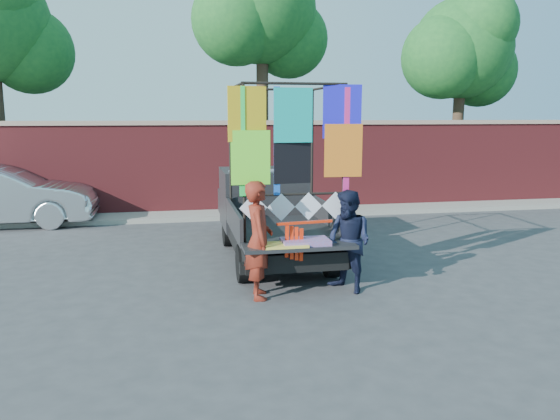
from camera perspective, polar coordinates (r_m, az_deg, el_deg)
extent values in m
plane|color=#38383A|center=(9.10, 0.29, -7.83)|extent=(90.00, 90.00, 0.00)
cube|color=maroon|center=(15.66, -4.73, 4.32)|extent=(30.00, 0.35, 2.50)
cube|color=tan|center=(15.59, -4.80, 9.08)|extent=(30.00, 0.45, 0.12)
cube|color=gray|center=(15.14, -4.37, -0.42)|extent=(30.00, 1.20, 0.12)
sphere|color=#185622|center=(17.62, -24.60, 14.85)|extent=(2.40, 2.40, 2.40)
cylinder|color=#38281C|center=(16.91, -1.84, 9.79)|extent=(0.36, 0.36, 5.46)
sphere|color=#185622|center=(17.19, -1.90, 20.25)|extent=(3.20, 3.20, 3.20)
sphere|color=#185622|center=(17.62, 0.93, 17.43)|extent=(2.40, 2.40, 2.40)
sphere|color=#185622|center=(16.72, -4.59, 19.16)|extent=(2.60, 2.60, 2.60)
cylinder|color=#38281C|center=(19.06, 18.04, 7.96)|extent=(0.36, 0.36, 4.55)
sphere|color=#185622|center=(19.17, 18.47, 15.74)|extent=(3.20, 3.20, 3.20)
sphere|color=#185622|center=(19.90, 20.11, 13.54)|extent=(2.40, 2.40, 2.40)
sphere|color=#185622|center=(18.50, 16.65, 15.05)|extent=(2.60, 2.60, 2.60)
sphere|color=#185622|center=(18.89, 20.35, 17.73)|extent=(2.20, 2.20, 2.20)
cylinder|color=black|center=(11.73, -5.43, -2.18)|extent=(0.21, 0.64, 0.64)
cylinder|color=black|center=(9.19, -3.81, -5.58)|extent=(0.21, 0.64, 0.64)
cylinder|color=black|center=(11.96, 1.83, -1.90)|extent=(0.21, 0.64, 0.64)
cylinder|color=black|center=(9.49, 5.37, -5.10)|extent=(0.21, 0.64, 0.64)
cube|color=black|center=(10.47, -0.57, -2.68)|extent=(1.66, 4.09, 0.29)
cube|color=black|center=(9.71, 0.21, -2.04)|extent=(1.75, 2.24, 0.10)
cube|color=black|center=(9.54, -4.84, -0.98)|extent=(0.06, 2.24, 0.44)
cube|color=black|center=(9.87, 5.10, -0.62)|extent=(0.06, 2.24, 0.44)
cube|color=black|center=(10.74, -0.93, 0.28)|extent=(1.75, 0.06, 0.44)
cube|color=black|center=(11.65, -1.74, 1.28)|extent=(1.75, 1.56, 1.22)
cube|color=#8C9EAD|center=(11.17, -1.39, 2.92)|extent=(1.56, 0.06, 0.54)
cube|color=#8C9EAD|center=(12.33, -2.29, 2.68)|extent=(1.56, 0.10, 0.68)
cube|color=black|center=(12.73, -2.51, 0.91)|extent=(1.70, 0.88, 0.54)
cube|color=black|center=(8.41, 2.02, -3.80)|extent=(1.75, 0.54, 0.06)
cube|color=black|center=(8.71, 1.67, -5.82)|extent=(1.80, 0.15, 0.18)
cylinder|color=black|center=(8.40, -3.79, 4.79)|extent=(0.05, 0.05, 2.43)
cylinder|color=black|center=(10.42, -5.22, 5.77)|extent=(0.05, 0.05, 2.43)
cylinder|color=black|center=(8.74, 6.69, 4.95)|extent=(0.05, 0.05, 2.43)
cylinder|color=black|center=(10.70, 3.37, 5.91)|extent=(0.05, 0.05, 2.43)
cylinder|color=black|center=(8.51, 1.59, 13.08)|extent=(1.66, 0.04, 0.04)
cylinder|color=black|center=(10.52, -0.89, 12.49)|extent=(1.66, 0.04, 0.04)
cylinder|color=black|center=(9.39, -4.69, 12.76)|extent=(0.04, 2.09, 0.04)
cylinder|color=black|center=(9.70, 4.97, 12.67)|extent=(0.04, 2.09, 0.04)
cylinder|color=black|center=(8.59, 1.54, 1.65)|extent=(1.66, 0.04, 0.04)
cube|color=yellow|center=(8.35, -3.37, 10.12)|extent=(0.60, 0.01, 0.83)
cube|color=#0BA49A|center=(8.44, 1.67, 10.13)|extent=(0.60, 0.01, 0.83)
cube|color=#1917D2|center=(8.67, 6.40, 10.07)|extent=(0.60, 0.01, 0.83)
cube|color=#6AF62B|center=(8.34, -3.29, 5.77)|extent=(0.60, 0.01, 0.83)
cube|color=black|center=(8.50, 1.59, 5.86)|extent=(0.60, 0.01, 0.83)
cube|color=orange|center=(8.65, 6.39, 5.87)|extent=(0.60, 0.01, 0.83)
cube|color=#1CE04B|center=(8.33, -3.99, 7.10)|extent=(0.10, 0.01, 1.66)
cube|color=#E1257E|center=(8.69, 7.00, 7.17)|extent=(0.10, 0.01, 1.66)
cube|color=blue|center=(8.41, -0.34, 7.15)|extent=(0.10, 0.01, 1.66)
cube|color=white|center=(8.47, -2.80, 0.20)|extent=(0.44, 0.01, 0.44)
cube|color=white|center=(8.55, 0.13, 0.29)|extent=(0.44, 0.01, 0.44)
cube|color=white|center=(8.64, 3.00, 0.39)|extent=(0.44, 0.01, 0.44)
cube|color=white|center=(8.76, 5.81, 0.48)|extent=(0.44, 0.01, 0.44)
cube|color=red|center=(8.41, 2.67, -3.32)|extent=(0.73, 0.44, 0.08)
cube|color=#E8CB49|center=(8.28, 0.48, -3.67)|extent=(0.68, 0.39, 0.04)
imported|color=maroon|center=(8.28, -2.25, -3.15)|extent=(0.47, 0.68, 1.81)
imported|color=black|center=(8.64, 7.21, -3.29)|extent=(0.93, 0.99, 1.62)
cube|color=#F62D0D|center=(8.37, 2.60, -1.31)|extent=(0.90, 0.15, 0.04)
cube|color=#F62D0D|center=(8.35, 0.72, -3.32)|extent=(0.06, 0.02, 0.52)
cube|color=#F62D0D|center=(8.37, 1.23, -3.43)|extent=(0.06, 0.02, 0.52)
cube|color=#F62D0D|center=(8.39, 1.74, -3.54)|extent=(0.06, 0.02, 0.52)
cube|color=#F62D0D|center=(8.41, 2.24, -3.64)|extent=(0.06, 0.02, 0.52)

